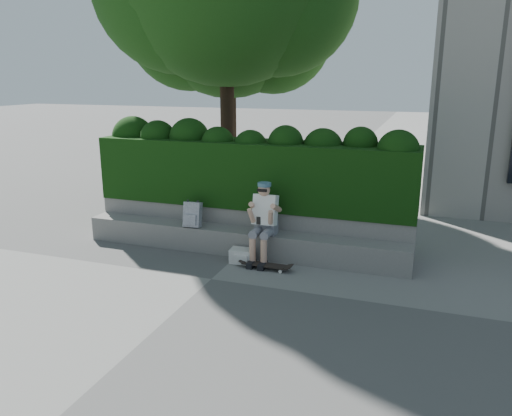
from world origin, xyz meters
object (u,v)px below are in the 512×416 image
at_px(skateboard, 266,265).
at_px(person, 264,219).
at_px(backpack_plaid, 193,215).
at_px(backpack_ground, 241,256).

bearing_deg(skateboard, person, 113.90).
relative_size(skateboard, backpack_plaid, 1.77).
bearing_deg(person, backpack_plaid, 176.66).
relative_size(backpack_plaid, backpack_ground, 1.21).
height_order(skateboard, backpack_plaid, backpack_plaid).
relative_size(person, skateboard, 1.71).
relative_size(person, backpack_ground, 3.66).
bearing_deg(backpack_ground, person, 30.52).
xyz_separation_m(person, skateboard, (0.16, -0.38, -0.68)).
bearing_deg(person, backpack_ground, -145.22).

